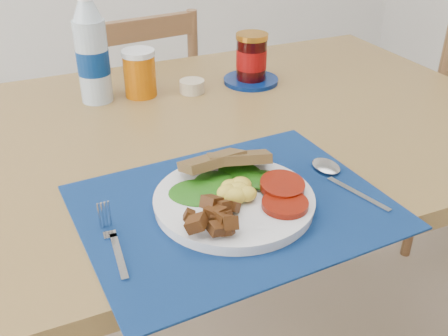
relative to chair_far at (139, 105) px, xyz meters
name	(u,v)px	position (x,y,z in m)	size (l,w,h in m)	color
table	(207,159)	(-0.02, -0.66, 0.13)	(1.40, 0.90, 0.75)	brown
chair_far	(139,105)	(0.00, 0.00, 0.00)	(0.42, 0.40, 1.03)	brown
placemat	(234,206)	(-0.10, -0.97, 0.22)	(0.49, 0.38, 0.00)	black
breakfast_plate	(232,198)	(-0.10, -0.97, 0.24)	(0.26, 0.26, 0.06)	silver
fork	(113,242)	(-0.30, -0.99, 0.22)	(0.02, 0.15, 0.00)	#B2B5BA
spoon	(335,175)	(0.11, -0.96, 0.22)	(0.05, 0.19, 0.01)	#B2B5BA
water_bottle	(92,54)	(-0.21, -0.43, 0.33)	(0.08, 0.08, 0.26)	#ADBFCC
juice_glass	(140,75)	(-0.10, -0.44, 0.27)	(0.08, 0.08, 0.11)	#BB5805
ramekin	(192,86)	(0.02, -0.47, 0.23)	(0.06, 0.06, 0.03)	#C1B08D
jam_on_saucer	(251,61)	(0.18, -0.47, 0.27)	(0.14, 0.14, 0.13)	#051C59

